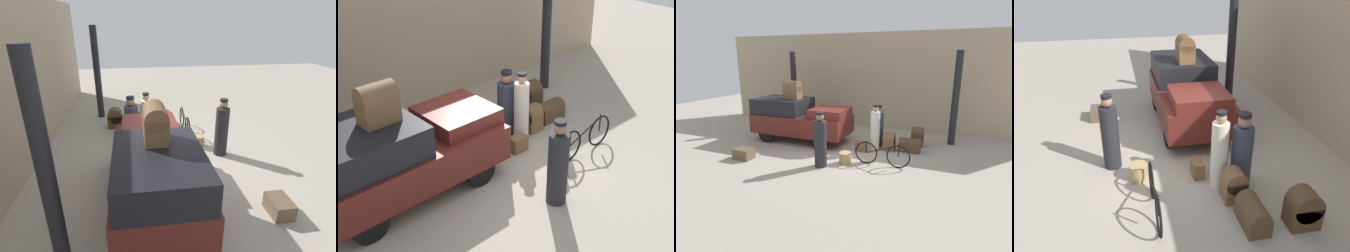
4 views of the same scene
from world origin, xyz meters
TOP-DOWN VIEW (x-y plane):
  - ground_plane at (0.00, 0.00)m, footprint 30.00×30.00m
  - station_building_facade at (0.00, 4.08)m, footprint 16.00×0.15m
  - canopy_pillar_left at (-3.30, 2.51)m, footprint 0.26×0.26m
  - canopy_pillar_right at (3.88, 2.51)m, footprint 0.26×0.26m
  - truck at (-2.03, 0.79)m, footprint 3.92×1.76m
  - bicycle at (1.82, -0.64)m, footprint 1.78×0.04m
  - wicker_basket at (0.67, -0.85)m, footprint 0.41×0.41m
  - porter_carrying_trunk at (1.21, 0.77)m, footprint 0.35×0.35m
  - porter_standing_middle at (0.04, -1.39)m, footprint 0.39×0.39m
  - conductor_in_dark_uniform at (1.19, 1.26)m, footprint 0.43×0.43m
  - trunk_barrel_dark at (2.64, 1.87)m, footprint 0.44×0.55m
  - suitcase_black_upright at (2.47, 1.02)m, footprint 0.76×0.42m
  - trunk_wicker_pale at (1.72, 0.93)m, footprint 0.40×0.44m
  - suitcase_tan_flat at (-2.69, -1.78)m, footprint 0.62×0.44m
  - trunk_large_brown at (0.79, 0.42)m, footprint 0.41×0.24m
  - trunk_on_truck_roof at (-2.29, 0.79)m, footprint 0.67×0.45m

SIDE VIEW (x-z plane):
  - ground_plane at x=0.00m, z-range 0.00..0.00m
  - wicker_basket at x=0.67m, z-range 0.00..0.36m
  - suitcase_tan_flat at x=-2.69m, z-range 0.00..0.36m
  - trunk_large_brown at x=0.79m, z-range 0.00..0.36m
  - suitcase_black_upright at x=2.47m, z-range -0.02..0.48m
  - trunk_wicker_pale at x=1.72m, z-range 0.00..0.68m
  - trunk_barrel_dark at x=2.64m, z-range -0.01..0.72m
  - bicycle at x=1.82m, z-range -0.01..0.78m
  - conductor_in_dark_uniform at x=1.19m, z-range -0.08..1.52m
  - porter_carrying_trunk at x=1.21m, z-range -0.07..1.62m
  - porter_standing_middle at x=0.04m, z-range -0.07..1.68m
  - truck at x=-2.03m, z-range 0.08..1.80m
  - canopy_pillar_left at x=-3.30m, z-range 0.00..3.62m
  - canopy_pillar_right at x=3.88m, z-range 0.00..3.62m
  - trunk_on_truck_roof at x=-2.29m, z-range 1.73..2.46m
  - station_building_facade at x=0.00m, z-range 0.00..4.50m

